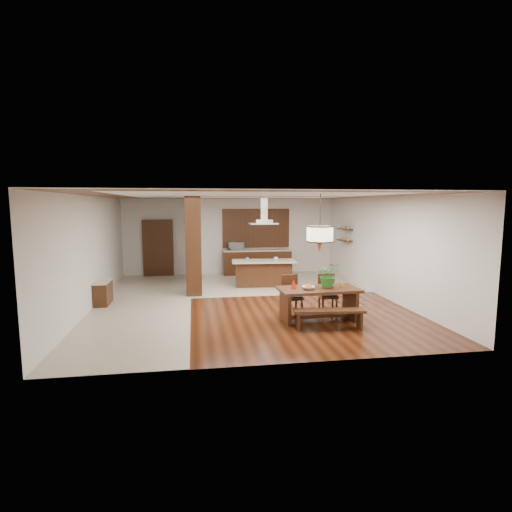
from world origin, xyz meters
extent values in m
plane|color=#321509|center=(0.00, 0.00, 0.00)|extent=(9.00, 9.00, 0.00)
cube|color=white|center=(0.00, 0.00, 2.90)|extent=(8.00, 9.00, 0.04)
cube|color=silver|center=(0.00, 4.50, 1.45)|extent=(8.00, 0.04, 2.90)
cube|color=silver|center=(0.00, -4.50, 1.45)|extent=(8.00, 0.04, 2.90)
cube|color=silver|center=(-4.00, 0.00, 1.45)|extent=(0.04, 9.00, 2.90)
cube|color=silver|center=(4.00, 0.00, 1.45)|extent=(0.04, 9.00, 2.90)
cube|color=beige|center=(-2.75, 0.00, 0.01)|extent=(2.50, 9.00, 0.01)
cube|color=beige|center=(1.25, 2.50, 0.01)|extent=(5.50, 4.00, 0.01)
cube|color=#3E200F|center=(0.00, 0.00, 2.88)|extent=(8.00, 9.00, 0.02)
cube|color=black|center=(-1.40, 1.20, 1.45)|extent=(0.45, 1.00, 2.90)
cube|color=silver|center=(-1.40, 3.30, 1.45)|extent=(0.18, 2.40, 2.90)
cube|color=black|center=(-3.81, 0.20, 0.32)|extent=(0.37, 0.88, 0.63)
cube|color=black|center=(-2.70, 4.40, 1.05)|extent=(1.10, 0.20, 2.10)
cube|color=black|center=(1.00, 4.20, 0.45)|extent=(2.60, 0.60, 0.90)
cube|color=beige|center=(1.00, 4.20, 0.92)|extent=(2.60, 0.62, 0.05)
cube|color=olive|center=(1.00, 4.46, 1.75)|extent=(2.60, 0.08, 1.50)
cube|color=black|center=(3.87, 2.60, 1.40)|extent=(0.26, 0.90, 0.04)
cube|color=black|center=(3.87, 2.60, 1.80)|extent=(0.26, 0.90, 0.04)
cube|color=black|center=(1.41, -2.14, 0.73)|extent=(1.86, 0.99, 0.06)
cube|color=black|center=(0.63, -2.18, 0.35)|extent=(0.11, 0.73, 0.70)
cube|color=black|center=(2.20, -2.11, 0.35)|extent=(0.11, 0.73, 0.70)
imported|color=#236923|center=(1.65, -2.10, 1.05)|extent=(0.55, 0.48, 0.57)
imported|color=beige|center=(1.15, -2.22, 0.79)|extent=(0.31, 0.31, 0.07)
cone|color=#A51E0B|center=(0.84, -2.08, 0.87)|extent=(0.17, 0.17, 0.22)
cylinder|color=gold|center=(1.94, -2.18, 0.81)|extent=(0.08, 0.08, 0.11)
cube|color=black|center=(0.86, 1.94, 0.40)|extent=(1.84, 0.81, 0.81)
cube|color=beige|center=(0.86, 1.89, 0.83)|extent=(2.13, 1.05, 0.04)
imported|color=silver|center=(1.26, 1.86, 0.91)|extent=(0.17, 0.17, 0.11)
imported|color=#B7B9BF|center=(0.19, 4.22, 1.10)|extent=(0.65, 0.56, 0.30)
camera|label=1|loc=(-1.40, -10.76, 2.65)|focal=28.00mm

